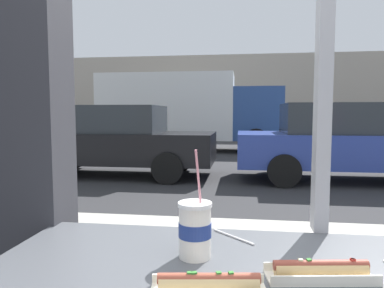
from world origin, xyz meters
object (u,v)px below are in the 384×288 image
soda_cup_right (195,229)px  parked_car_black (113,140)px  box_truck (187,109)px  hotdog_tray_far (209,285)px  parked_car_blue (349,141)px  hotdog_tray_near (321,270)px

soda_cup_right → parked_car_black: bearing=112.1°
soda_cup_right → box_truck: 12.60m
hotdog_tray_far → parked_car_black: parked_car_black is taller
hotdog_tray_far → parked_car_black: bearing=112.0°
soda_cup_right → parked_car_black: parked_car_black is taller
parked_car_black → parked_car_blue: 5.10m
parked_car_blue → hotdog_tray_near: bearing=-106.5°
parked_car_black → box_truck: (0.83, 5.71, 0.76)m
box_truck → soda_cup_right: bearing=-81.3°
hotdog_tray_near → parked_car_blue: (2.02, 6.83, -0.17)m
soda_cup_right → hotdog_tray_near: size_ratio=1.13×
box_truck → parked_car_black: bearing=-98.3°
soda_cup_right → box_truck: bearing=98.7°
hotdog_tray_near → hotdog_tray_far: (-0.28, -0.11, -0.00)m
hotdog_tray_far → box_truck: box_truck is taller
hotdog_tray_near → parked_car_black: bearing=114.3°
hotdog_tray_far → box_truck: size_ratio=0.04×
parked_car_black → hotdog_tray_far: bearing=-68.0°
hotdog_tray_near → parked_car_blue: size_ratio=0.06×
hotdog_tray_near → parked_car_blue: 7.12m
hotdog_tray_far → parked_car_blue: parked_car_blue is taller
parked_car_black → parked_car_blue: bearing=0.0°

